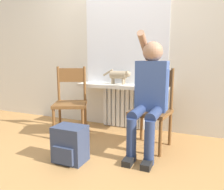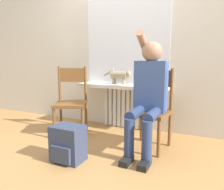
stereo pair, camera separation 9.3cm
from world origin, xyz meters
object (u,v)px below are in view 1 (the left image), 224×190
Objects in this scene: chair_left at (71,101)px; person at (150,91)px; chair_right at (152,108)px; backpack at (70,144)px; cat at (119,75)px.

chair_left is 0.69× the size of person.
backpack is (-0.65, -0.70, -0.28)m from chair_right.
cat reaches higher than backpack.
backpack is at bearing -137.56° from person.
chair_left is 2.15× the size of cat.
person is (-0.01, -0.11, 0.21)m from chair_right.
chair_right is at bearing 87.16° from person.
person reaches higher than chair_right.
backpack is (-0.06, -1.18, -0.60)m from cat.
chair_right is 1.00m from backpack.
person is at bearing -45.39° from cat.
cat is at bearing 148.24° from chair_right.
cat is at bearing 134.61° from person.
person is 0.84m from cat.
chair_right is 0.24m from person.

